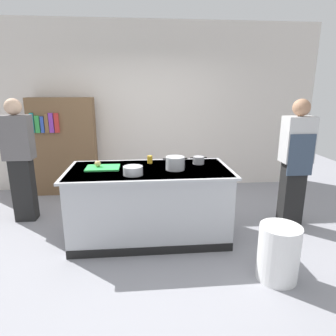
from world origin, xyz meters
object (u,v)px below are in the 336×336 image
bookshelf (64,147)px  onion (98,164)px  stock_pot (175,163)px  person_guest (20,158)px  sauce_pan (199,160)px  mixing_bowl (133,171)px  juice_cup (150,160)px  person_chef (295,161)px  trash_bin (278,253)px

bookshelf → onion: bearing=-64.4°
stock_pot → person_guest: 2.20m
sauce_pan → mixing_bowl: 0.93m
juice_cup → person_chef: 1.93m
bookshelf → stock_pot: bearing=-46.7°
sauce_pan → person_guest: (-2.41, 0.50, -0.04)m
onion → trash_bin: 2.24m
sauce_pan → trash_bin: bearing=-63.5°
onion → juice_cup: juice_cup is taller
trash_bin → person_chef: 1.49m
mixing_bowl → trash_bin: mixing_bowl is taller
juice_cup → trash_bin: bearing=-46.3°
bookshelf → sauce_pan: bearing=-37.8°
sauce_pan → mixing_bowl: size_ratio=0.95×
mixing_bowl → trash_bin: (1.41, -0.75, -0.67)m
sauce_pan → trash_bin: (0.58, -1.17, -0.67)m
person_chef → person_guest: (-3.70, 0.52, -0.00)m
onion → person_guest: bearing=152.4°
mixing_bowl → juice_cup: size_ratio=2.22×
juice_cup → trash_bin: juice_cup is taller
mixing_bowl → stock_pot: bearing=19.8°
stock_pot → person_chef: (1.63, 0.22, -0.06)m
juice_cup → person_chef: person_chef is taller
juice_cup → bookshelf: (-1.46, 1.52, -0.10)m
onion → bookshelf: bearing=115.6°
sauce_pan → juice_cup: 0.63m
sauce_pan → person_chef: person_chef is taller
mixing_bowl → person_chef: size_ratio=0.13×
stock_pot → person_chef: size_ratio=0.17×
sauce_pan → mixing_bowl: (-0.83, -0.42, 0.00)m
juice_cup → person_guest: bearing=167.2°
mixing_bowl → bookshelf: bookshelf is taller
sauce_pan → mixing_bowl: mixing_bowl is taller
person_guest → mixing_bowl: bearing=57.6°
trash_bin → person_guest: 3.48m
sauce_pan → trash_bin: size_ratio=0.37×
stock_pot → trash_bin: (0.92, -0.93, -0.70)m
mixing_bowl → person_chef: person_chef is taller
onion → juice_cup: 0.67m
sauce_pan → person_guest: size_ratio=0.12×
stock_pot → onion: bearing=171.4°
mixing_bowl → person_chef: (2.13, 0.40, -0.04)m
onion → person_chef: 2.56m
onion → sauce_pan: (1.26, 0.10, -0.01)m
mixing_bowl → onion: bearing=143.5°
stock_pot → person_guest: person_guest is taller
person_guest → person_chef: bearing=79.8°
stock_pot → sauce_pan: size_ratio=1.38×
juice_cup → person_guest: (-1.78, 0.40, -0.04)m
juice_cup → person_chef: size_ratio=0.06×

